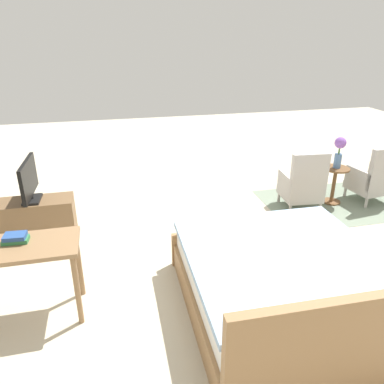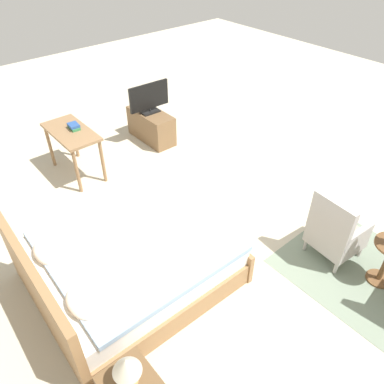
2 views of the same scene
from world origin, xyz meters
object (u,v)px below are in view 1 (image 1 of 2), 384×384
at_px(flower_vase, 339,149).
at_px(tv_stand, 36,219).
at_px(armchair_by_window_right, 303,186).
at_px(bed, 288,289).
at_px(tv_flatscreen, 29,181).
at_px(armchair_by_window_left, 373,179).
at_px(vanity_desk, 19,257).
at_px(book_stack, 15,238).
at_px(side_table, 334,181).

bearing_deg(flower_vase, tv_stand, 1.44).
xyz_separation_m(armchair_by_window_right, flower_vase, (-0.60, -0.11, 0.49)).
xyz_separation_m(bed, flower_vase, (-1.87, -2.19, 0.57)).
height_order(bed, tv_flatscreen, tv_flatscreen).
bearing_deg(armchair_by_window_left, armchair_by_window_right, 0.01).
relative_size(armchair_by_window_left, vanity_desk, 0.88).
bearing_deg(flower_vase, bed, 49.55).
bearing_deg(bed, book_stack, -14.91).
xyz_separation_m(bed, tv_flatscreen, (2.48, -2.08, 0.50)).
height_order(armchair_by_window_left, tv_flatscreen, tv_flatscreen).
bearing_deg(book_stack, flower_vase, -159.81).
relative_size(flower_vase, vanity_desk, 0.46).
xyz_separation_m(bed, book_stack, (2.37, -0.63, 0.50)).
bearing_deg(bed, armchair_by_window_right, -121.30).
bearing_deg(tv_flatscreen, armchair_by_window_left, -179.98).
relative_size(bed, armchair_by_window_left, 2.28).
distance_m(armchair_by_window_right, book_stack, 3.94).
distance_m(side_table, tv_stand, 4.35).
xyz_separation_m(flower_vase, book_stack, (4.24, 1.56, -0.07)).
height_order(bed, armchair_by_window_right, bed).
bearing_deg(bed, armchair_by_window_left, -139.87).
xyz_separation_m(tv_stand, tv_flatscreen, (0.00, -0.00, 0.54)).
xyz_separation_m(bed, side_table, (-1.87, -2.19, 0.07)).
distance_m(armchair_by_window_left, vanity_desk, 5.07).
bearing_deg(bed, tv_stand, -40.04).
relative_size(bed, side_table, 3.62).
relative_size(flower_vase, book_stack, 2.11).
bearing_deg(vanity_desk, armchair_by_window_left, -162.46).
relative_size(armchair_by_window_right, book_stack, 4.08).
distance_m(armchair_by_window_right, vanity_desk, 3.94).
bearing_deg(flower_vase, book_stack, 20.19).
distance_m(flower_vase, vanity_desk, 4.53).
bearing_deg(vanity_desk, armchair_by_window_right, -157.15).
xyz_separation_m(vanity_desk, book_stack, (0.02, -0.07, 0.15)).
distance_m(bed, tv_stand, 3.24).
bearing_deg(book_stack, bed, 165.09).
relative_size(armchair_by_window_right, side_table, 1.59).
bearing_deg(tv_flatscreen, armchair_by_window_right, -179.98).
bearing_deg(tv_flatscreen, flower_vase, -178.56).
bearing_deg(side_table, armchair_by_window_right, 10.17).
bearing_deg(tv_flatscreen, vanity_desk, 94.84).
distance_m(bed, book_stack, 2.51).
height_order(armchair_by_window_left, tv_stand, armchair_by_window_left).
distance_m(tv_stand, tv_flatscreen, 0.54).
xyz_separation_m(armchair_by_window_right, tv_flatscreen, (3.75, 0.00, 0.42)).
bearing_deg(book_stack, tv_flatscreen, -85.75).
bearing_deg(tv_stand, bed, 139.96).
height_order(tv_stand, book_stack, book_stack).
distance_m(bed, flower_vase, 2.94).
xyz_separation_m(tv_stand, vanity_desk, (-0.13, 1.52, 0.38)).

